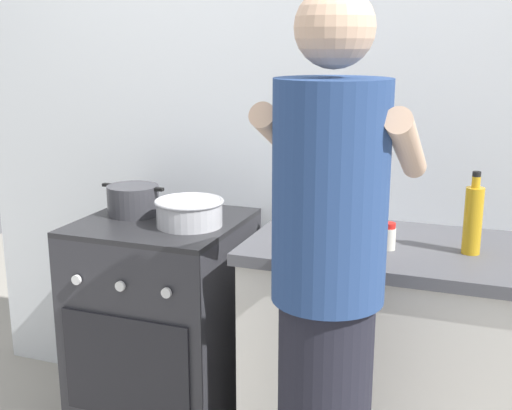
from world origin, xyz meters
name	(u,v)px	position (x,y,z in m)	size (l,w,h in m)	color
back_wall	(325,124)	(0.20, 0.50, 1.25)	(3.20, 0.10, 2.50)	silver
countertop	(391,364)	(0.55, 0.15, 0.45)	(1.00, 0.60, 0.90)	silver
stove_range	(165,328)	(-0.35, 0.15, 0.45)	(0.60, 0.62, 0.90)	#2D2D33
pot	(133,200)	(-0.49, 0.18, 0.96)	(0.27, 0.20, 0.12)	#38383D
mixing_bowl	(189,212)	(-0.21, 0.11, 0.95)	(0.26, 0.26, 0.10)	#B7B7BC
utensil_crock	(342,199)	(0.31, 0.34, 0.99)	(0.10, 0.10, 0.31)	silver
spice_bottle	(389,237)	(0.53, 0.08, 0.94)	(0.04, 0.04, 0.09)	silver
oil_bottle	(473,219)	(0.79, 0.13, 1.02)	(0.06, 0.06, 0.27)	gold
person	(327,312)	(0.45, -0.40, 0.86)	(0.41, 0.50, 1.70)	black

